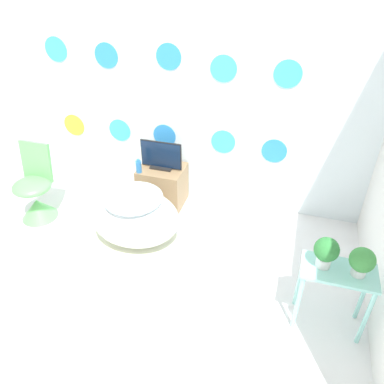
# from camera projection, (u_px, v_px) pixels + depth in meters

# --- Properties ---
(ground_plane) EXTENTS (12.00, 12.00, 0.00)m
(ground_plane) POSITION_uv_depth(u_px,v_px,m) (87.00, 324.00, 2.91)
(ground_plane) COLOR white
(wall_back_dotted) EXTENTS (5.17, 0.05, 2.60)m
(wall_back_dotted) POSITION_uv_depth(u_px,v_px,m) (167.00, 82.00, 3.73)
(wall_back_dotted) COLOR white
(wall_back_dotted) RESTS_ON ground_plane
(rug) EXTENTS (1.03, 0.68, 0.01)m
(rug) POSITION_uv_depth(u_px,v_px,m) (126.00, 248.00, 3.62)
(rug) COLOR silver
(rug) RESTS_ON ground_plane
(bathtub) EXTENTS (0.87, 0.68, 0.50)m
(bathtub) POSITION_uv_depth(u_px,v_px,m) (135.00, 217.00, 3.61)
(bathtub) COLOR white
(bathtub) RESTS_ON ground_plane
(chair) EXTENTS (0.40, 0.40, 0.81)m
(chair) POSITION_uv_depth(u_px,v_px,m) (36.00, 196.00, 3.90)
(chair) COLOR #66C166
(chair) RESTS_ON ground_plane
(tv_cabinet) EXTENTS (0.48, 0.40, 0.45)m
(tv_cabinet) POSITION_uv_depth(u_px,v_px,m) (162.00, 185.00, 4.13)
(tv_cabinet) COLOR #8E704C
(tv_cabinet) RESTS_ON ground_plane
(tv) EXTENTS (0.45, 0.12, 0.31)m
(tv) POSITION_uv_depth(u_px,v_px,m) (161.00, 157.00, 3.93)
(tv) COLOR black
(tv) RESTS_ON tv_cabinet
(vase) EXTENTS (0.06, 0.06, 0.15)m
(vase) POSITION_uv_depth(u_px,v_px,m) (139.00, 166.00, 3.90)
(vase) COLOR #2D72B7
(vase) RESTS_ON tv_cabinet
(side_table) EXTENTS (0.52, 0.28, 0.57)m
(side_table) POSITION_uv_depth(u_px,v_px,m) (336.00, 282.00, 2.68)
(side_table) COLOR #99E0D8
(side_table) RESTS_ON ground_plane
(potted_plant_left) EXTENTS (0.17, 0.17, 0.24)m
(potted_plant_left) POSITION_uv_depth(u_px,v_px,m) (326.00, 251.00, 2.57)
(potted_plant_left) COLOR white
(potted_plant_left) RESTS_ON side_table
(potted_plant_right) EXTENTS (0.17, 0.17, 0.22)m
(potted_plant_right) POSITION_uv_depth(u_px,v_px,m) (362.00, 261.00, 2.51)
(potted_plant_right) COLOR white
(potted_plant_right) RESTS_ON side_table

